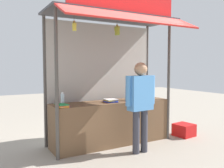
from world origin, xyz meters
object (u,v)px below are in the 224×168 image
at_px(water_bottle_back_left, 127,93).
at_px(banana_bunch_inner_left, 74,26).
at_px(water_bottle_right, 150,91).
at_px(water_bottle_front_right, 146,92).
at_px(magazine_stack_front_left, 62,106).
at_px(banana_bunch_leftmost, 117,31).
at_px(water_bottle_mid_left, 63,99).
at_px(magazine_stack_rear_center, 111,101).
at_px(plastic_crate, 184,130).
at_px(vendor_person, 140,99).

xyz_separation_m(water_bottle_back_left, banana_bunch_inner_left, (-1.29, -0.41, 1.20)).
distance_m(water_bottle_back_left, banana_bunch_inner_left, 1.81).
height_order(water_bottle_right, water_bottle_front_right, water_bottle_front_right).
distance_m(magazine_stack_front_left, banana_bunch_leftmost, 1.64).
bearing_deg(water_bottle_back_left, water_bottle_mid_left, 178.26).
relative_size(water_bottle_front_right, banana_bunch_inner_left, 1.09).
height_order(magazine_stack_rear_center, plastic_crate, magazine_stack_rear_center).
xyz_separation_m(water_bottle_front_right, magazine_stack_rear_center, (-0.97, -0.12, -0.11)).
xyz_separation_m(banana_bunch_leftmost, vendor_person, (0.31, -0.30, -1.21)).
relative_size(water_bottle_right, water_bottle_mid_left, 1.28).
bearing_deg(magazine_stack_front_left, banana_bunch_inner_left, -59.04).
relative_size(water_bottle_front_right, magazine_stack_rear_center, 1.16).
xyz_separation_m(water_bottle_right, vendor_person, (-0.91, -0.85, -0.02)).
distance_m(water_bottle_mid_left, banana_bunch_leftmost, 1.57).
relative_size(water_bottle_right, vendor_person, 0.19).
distance_m(water_bottle_front_right, magazine_stack_front_left, 1.98).
height_order(water_bottle_back_left, magazine_stack_rear_center, water_bottle_back_left).
bearing_deg(water_bottle_right, magazine_stack_rear_center, -169.05).
bearing_deg(magazine_stack_front_left, banana_bunch_leftmost, -13.96).
distance_m(magazine_stack_front_left, vendor_person, 1.37).
bearing_deg(water_bottle_back_left, vendor_person, -104.09).
distance_m(water_bottle_front_right, banana_bunch_leftmost, 1.63).
distance_m(water_bottle_mid_left, magazine_stack_front_left, 0.24).
relative_size(banana_bunch_inner_left, vendor_person, 0.17).
bearing_deg(water_bottle_mid_left, water_bottle_back_left, -1.74).
height_order(water_bottle_right, plastic_crate, water_bottle_right).
bearing_deg(magazine_stack_front_left, water_bottle_right, 8.32).
xyz_separation_m(water_bottle_mid_left, water_bottle_front_right, (1.90, -0.00, 0.03)).
bearing_deg(vendor_person, water_bottle_front_right, 41.92).
xyz_separation_m(magazine_stack_front_left, banana_bunch_leftmost, (0.95, -0.24, 1.31)).
bearing_deg(water_bottle_front_right, vendor_person, -133.62).
bearing_deg(banana_bunch_leftmost, magazine_stack_front_left, 166.04).
xyz_separation_m(water_bottle_front_right, vendor_person, (-0.71, -0.75, -0.02)).
xyz_separation_m(banana_bunch_inner_left, banana_bunch_leftmost, (0.81, -0.00, -0.01)).
bearing_deg(vendor_person, plastic_crate, 9.50).
relative_size(water_bottle_front_right, plastic_crate, 0.79).
distance_m(water_bottle_right, water_bottle_front_right, 0.22).
xyz_separation_m(water_bottle_front_right, banana_bunch_inner_left, (-1.83, -0.44, 1.20)).
xyz_separation_m(water_bottle_back_left, magazine_stack_rear_center, (-0.44, -0.08, -0.11)).
relative_size(water_bottle_mid_left, magazine_stack_front_left, 0.84).
distance_m(water_bottle_right, magazine_stack_rear_center, 1.19).
xyz_separation_m(water_bottle_right, magazine_stack_rear_center, (-1.17, -0.23, -0.11)).
distance_m(banana_bunch_inner_left, vendor_person, 1.68).
height_order(magazine_stack_front_left, magazine_stack_rear_center, magazine_stack_rear_center).
bearing_deg(water_bottle_mid_left, banana_bunch_inner_left, -81.40).
bearing_deg(magazine_stack_front_left, water_bottle_mid_left, 70.75).
height_order(water_bottle_mid_left, magazine_stack_rear_center, water_bottle_mid_left).
relative_size(water_bottle_mid_left, water_bottle_front_right, 0.77).
xyz_separation_m(water_bottle_right, banana_bunch_inner_left, (-2.02, -0.55, 1.20)).
xyz_separation_m(water_bottle_right, plastic_crate, (0.57, -0.49, -0.86)).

